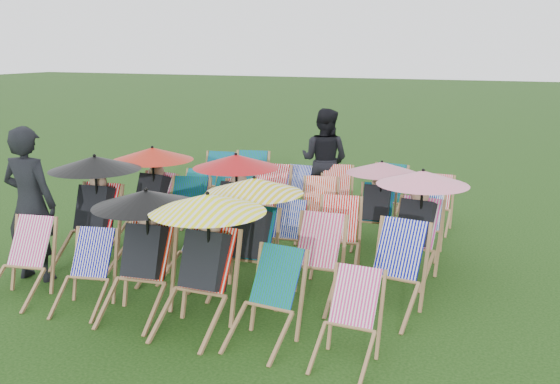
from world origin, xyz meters
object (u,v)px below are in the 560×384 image
at_px(deckchair_0, 19,261).
at_px(person_left, 30,204).
at_px(deckchair_5, 348,321).
at_px(deckchair_29, 434,204).
at_px(person_rear, 324,160).

xyz_separation_m(deckchair_0, person_left, (-0.32, 0.56, 0.53)).
bearing_deg(deckchair_5, person_left, 174.19).
distance_m(deckchair_5, person_left, 4.36).
height_order(deckchair_5, person_left, person_left).
height_order(deckchair_5, deckchair_29, deckchair_29).
height_order(deckchair_0, person_left, person_left).
height_order(deckchair_5, person_rear, person_rear).
relative_size(deckchair_29, person_rear, 0.46).
bearing_deg(deckchair_29, person_left, -136.36).
bearing_deg(deckchair_29, deckchair_5, -90.60).
distance_m(deckchair_0, person_rear, 5.57).
bearing_deg(person_left, person_rear, -121.27).
xyz_separation_m(deckchair_0, person_rear, (1.96, 5.19, 0.47)).
xyz_separation_m(deckchair_29, person_rear, (-2.02, 0.46, 0.50)).
xyz_separation_m(person_left, person_rear, (2.28, 4.63, -0.06)).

